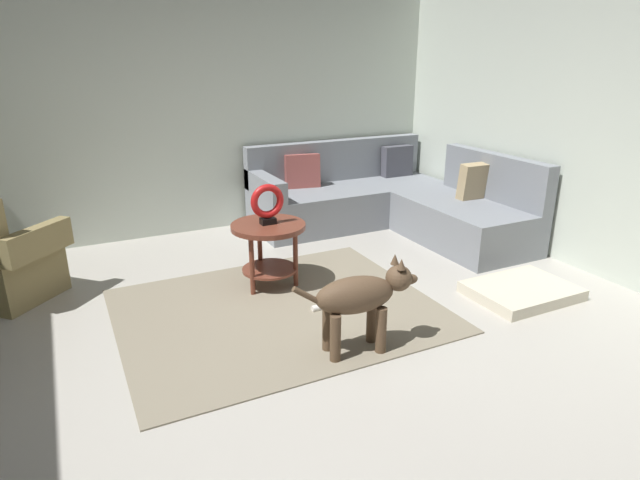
{
  "coord_description": "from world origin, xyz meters",
  "views": [
    {
      "loc": [
        -1.18,
        -2.68,
        1.84
      ],
      "look_at": [
        0.45,
        0.6,
        0.55
      ],
      "focal_mm": 30.09,
      "sensor_mm": 36.0,
      "label": 1
    }
  ],
  "objects_px": {
    "dog_toy_rope": "(321,307)",
    "armchair": "(1,262)",
    "dog_toy_ball": "(370,286)",
    "dog_bed_mat": "(521,291)",
    "sectional_couch": "(389,203)",
    "side_table": "(269,238)",
    "torus_sculpture": "(267,203)",
    "dog": "(361,298)"
  },
  "relations": [
    {
      "from": "dog",
      "to": "dog_toy_ball",
      "type": "distance_m",
      "value": 0.96
    },
    {
      "from": "dog_toy_rope",
      "to": "dog",
      "type": "bearing_deg",
      "value": -92.31
    },
    {
      "from": "side_table",
      "to": "dog",
      "type": "height_order",
      "value": "dog"
    },
    {
      "from": "dog",
      "to": "torus_sculpture",
      "type": "bearing_deg",
      "value": -165.77
    },
    {
      "from": "dog",
      "to": "armchair",
      "type": "bearing_deg",
      "value": -124.75
    },
    {
      "from": "armchair",
      "to": "dog_bed_mat",
      "type": "bearing_deg",
      "value": 18.97
    },
    {
      "from": "sectional_couch",
      "to": "dog",
      "type": "bearing_deg",
      "value": -127.28
    },
    {
      "from": "side_table",
      "to": "dog_toy_rope",
      "type": "xyz_separation_m",
      "value": [
        0.18,
        -0.59,
        -0.39
      ]
    },
    {
      "from": "torus_sculpture",
      "to": "dog_bed_mat",
      "type": "height_order",
      "value": "torus_sculpture"
    },
    {
      "from": "sectional_couch",
      "to": "armchair",
      "type": "bearing_deg",
      "value": -176.88
    },
    {
      "from": "dog",
      "to": "dog_bed_mat",
      "type": "bearing_deg",
      "value": 102.15
    },
    {
      "from": "armchair",
      "to": "dog_toy_ball",
      "type": "height_order",
      "value": "armchair"
    },
    {
      "from": "dog",
      "to": "dog_toy_rope",
      "type": "relative_size",
      "value": 6.0
    },
    {
      "from": "side_table",
      "to": "dog_toy_ball",
      "type": "distance_m",
      "value": 0.91
    },
    {
      "from": "sectional_couch",
      "to": "dog",
      "type": "distance_m",
      "value": 2.61
    },
    {
      "from": "sectional_couch",
      "to": "torus_sculpture",
      "type": "xyz_separation_m",
      "value": [
        -1.73,
        -0.86,
        0.42
      ]
    },
    {
      "from": "sectional_couch",
      "to": "armchair",
      "type": "distance_m",
      "value": 3.68
    },
    {
      "from": "side_table",
      "to": "armchair",
      "type": "bearing_deg",
      "value": 161.24
    },
    {
      "from": "dog_bed_mat",
      "to": "dog",
      "type": "bearing_deg",
      "value": -174.95
    },
    {
      "from": "dog_toy_rope",
      "to": "armchair",
      "type": "bearing_deg",
      "value": 149.51
    },
    {
      "from": "sectional_couch",
      "to": "dog_toy_ball",
      "type": "distance_m",
      "value": 1.71
    },
    {
      "from": "side_table",
      "to": "dog_toy_rope",
      "type": "height_order",
      "value": "side_table"
    },
    {
      "from": "dog_bed_mat",
      "to": "dog_toy_rope",
      "type": "relative_size",
      "value": 5.67
    },
    {
      "from": "sectional_couch",
      "to": "armchair",
      "type": "xyz_separation_m",
      "value": [
        -3.67,
        -0.2,
        0.03
      ]
    },
    {
      "from": "dog_toy_rope",
      "to": "torus_sculpture",
      "type": "bearing_deg",
      "value": 106.78
    },
    {
      "from": "torus_sculpture",
      "to": "sectional_couch",
      "type": "bearing_deg",
      "value": 26.4
    },
    {
      "from": "dog_bed_mat",
      "to": "armchair",
      "type": "bearing_deg",
      "value": 154.62
    },
    {
      "from": "armchair",
      "to": "side_table",
      "type": "distance_m",
      "value": 2.05
    },
    {
      "from": "sectional_couch",
      "to": "dog_bed_mat",
      "type": "distance_m",
      "value": 1.95
    },
    {
      "from": "side_table",
      "to": "dog",
      "type": "distance_m",
      "value": 1.22
    },
    {
      "from": "dog_toy_rope",
      "to": "side_table",
      "type": "bearing_deg",
      "value": 106.78
    },
    {
      "from": "side_table",
      "to": "torus_sculpture",
      "type": "bearing_deg",
      "value": 180.0
    },
    {
      "from": "armchair",
      "to": "dog_toy_ball",
      "type": "xyz_separation_m",
      "value": [
        2.62,
        -1.13,
        -0.27
      ]
    },
    {
      "from": "torus_sculpture",
      "to": "dog",
      "type": "bearing_deg",
      "value": -82.88
    },
    {
      "from": "armchair",
      "to": "dog_toy_ball",
      "type": "distance_m",
      "value": 2.87
    },
    {
      "from": "dog",
      "to": "dog_toy_rope",
      "type": "distance_m",
      "value": 0.72
    },
    {
      "from": "dog_bed_mat",
      "to": "dog_toy_rope",
      "type": "xyz_separation_m",
      "value": [
        -1.54,
        0.49,
        -0.02
      ]
    },
    {
      "from": "dog_toy_ball",
      "to": "dog_toy_rope",
      "type": "relative_size",
      "value": 0.76
    },
    {
      "from": "side_table",
      "to": "torus_sculpture",
      "type": "height_order",
      "value": "torus_sculpture"
    },
    {
      "from": "dog_toy_ball",
      "to": "dog_bed_mat",
      "type": "bearing_deg",
      "value": -30.07
    },
    {
      "from": "armchair",
      "to": "dog_bed_mat",
      "type": "relative_size",
      "value": 1.24
    },
    {
      "from": "sectional_couch",
      "to": "dog_toy_rope",
      "type": "relative_size",
      "value": 15.94
    }
  ]
}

